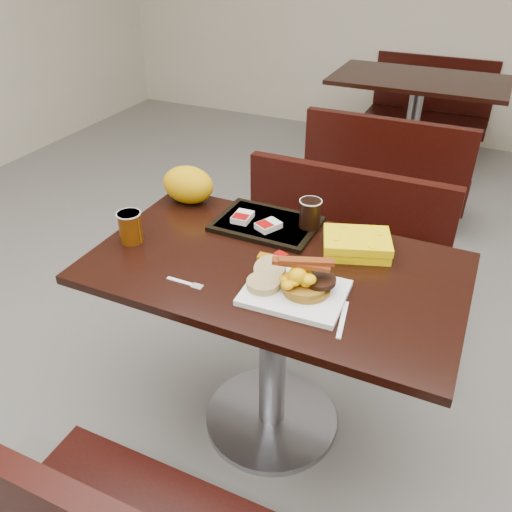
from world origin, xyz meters
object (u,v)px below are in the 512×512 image
at_px(table_near, 273,350).
at_px(hashbrown_sleeve_right, 268,226).
at_px(bench_near_n, 332,258).
at_px(table_far, 411,130).
at_px(coffee_cup_near, 130,227).
at_px(coffee_cup_far, 310,214).
at_px(hashbrown_sleeve_left, 243,217).
at_px(knife, 343,319).
at_px(tray, 267,224).
at_px(pancake_stack, 306,286).
at_px(paper_bag, 188,185).
at_px(clamshell, 357,244).
at_px(fork, 180,281).
at_px(bench_far_n, 427,106).
at_px(platter, 295,293).
at_px(bench_far_s, 390,165).

bearing_deg(table_near, hashbrown_sleeve_right, 119.58).
xyz_separation_m(bench_near_n, table_far, (0.00, 1.90, 0.02)).
height_order(coffee_cup_near, coffee_cup_far, coffee_cup_far).
xyz_separation_m(hashbrown_sleeve_left, hashbrown_sleeve_right, (0.11, -0.02, -0.00)).
xyz_separation_m(knife, hashbrown_sleeve_left, (-0.49, 0.38, 0.03)).
bearing_deg(hashbrown_sleeve_right, tray, 148.19).
distance_m(pancake_stack, coffee_cup_far, 0.39).
relative_size(table_near, paper_bag, 5.79).
bearing_deg(coffee_cup_far, coffee_cup_near, -148.56).
distance_m(table_near, clamshell, 0.50).
bearing_deg(pancake_stack, fork, -165.07).
bearing_deg(table_near, paper_bag, 150.53).
relative_size(fork, knife, 0.75).
height_order(table_far, bench_far_n, table_far).
relative_size(hashbrown_sleeve_right, clamshell, 0.38).
bearing_deg(clamshell, platter, -126.87).
distance_m(pancake_stack, fork, 0.39).
distance_m(hashbrown_sleeve_right, coffee_cup_far, 0.15).
relative_size(tray, hashbrown_sleeve_left, 4.34).
relative_size(bench_far_s, coffee_cup_far, 9.75).
relative_size(table_near, platter, 4.05).
height_order(fork, clamshell, clamshell).
bearing_deg(table_far, hashbrown_sleeve_right, -92.42).
bearing_deg(pancake_stack, coffee_cup_far, 108.51).
bearing_deg(bench_far_n, hashbrown_sleeve_left, -93.92).
bearing_deg(bench_far_s, coffee_cup_near, -104.44).
relative_size(fork, hashbrown_sleeve_right, 1.50).
bearing_deg(coffee_cup_far, clamshell, -19.76).
xyz_separation_m(platter, paper_bag, (-0.60, 0.40, 0.06)).
xyz_separation_m(hashbrown_sleeve_left, coffee_cup_far, (0.24, 0.06, 0.04)).
bearing_deg(pancake_stack, platter, -152.13).
distance_m(bench_far_s, pancake_stack, 2.06).
bearing_deg(paper_bag, table_near, -29.47).
bearing_deg(table_far, hashbrown_sleeve_left, -95.06).
bearing_deg(bench_near_n, hashbrown_sleeve_left, -112.92).
xyz_separation_m(hashbrown_sleeve_left, paper_bag, (-0.27, 0.08, 0.04)).
bearing_deg(tray, platter, -54.07).
relative_size(table_far, hashbrown_sleeve_right, 14.56).
bearing_deg(pancake_stack, clamshell, 76.73).
height_order(tray, coffee_cup_far, coffee_cup_far).
distance_m(hashbrown_sleeve_left, paper_bag, 0.29).
relative_size(table_near, table_far, 1.00).
bearing_deg(platter, coffee_cup_near, 172.59).
bearing_deg(pancake_stack, knife, -26.67).
bearing_deg(knife, paper_bag, -129.54).
distance_m(bench_far_s, fork, 2.16).
bearing_deg(paper_bag, hashbrown_sleeve_left, -15.70).
distance_m(fork, coffee_cup_far, 0.53).
height_order(table_far, platter, platter).
bearing_deg(table_far, knife, -84.22).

